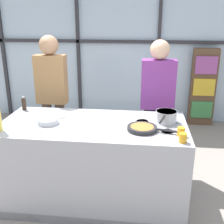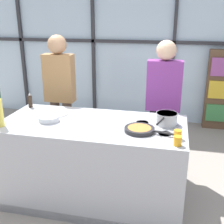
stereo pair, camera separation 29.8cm
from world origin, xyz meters
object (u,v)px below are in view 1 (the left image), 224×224
object	(u,v)px
saucepan	(166,116)
white_plate	(55,116)
spectator_center_left	(157,98)
mixing_bowl	(48,121)
spectator_far_left	(52,92)
juice_glass_near	(183,138)
juice_glass_far	(181,132)
pepper_grinder	(24,104)
frying_pan	(143,128)

from	to	relation	value
saucepan	white_plate	bearing A→B (deg)	178.20
spectator_center_left	white_plate	distance (m)	1.33
spectator_center_left	mixing_bowl	distance (m)	1.46
spectator_far_left	juice_glass_near	bearing A→B (deg)	143.31
juice_glass_far	white_plate	bearing A→B (deg)	164.05
mixing_bowl	white_plate	bearing A→B (deg)	87.43
white_plate	pepper_grinder	xyz separation A→B (m)	(-0.44, 0.18, 0.07)
white_plate	juice_glass_near	bearing A→B (deg)	-21.32
spectator_far_left	spectator_center_left	xyz separation A→B (m)	(1.40, 0.00, -0.04)
white_plate	juice_glass_near	world-z (taller)	juice_glass_near
juice_glass_near	juice_glass_far	bearing A→B (deg)	90.00
spectator_far_left	juice_glass_near	world-z (taller)	spectator_far_left
frying_pan	white_plate	distance (m)	1.02
spectator_center_left	white_plate	world-z (taller)	spectator_center_left
juice_glass_near	spectator_far_left	bearing A→B (deg)	143.31
spectator_center_left	pepper_grinder	size ratio (longest dim) A/B	10.09
spectator_center_left	juice_glass_near	bearing A→B (deg)	98.83
mixing_bowl	juice_glass_far	xyz separation A→B (m)	(1.35, -0.16, 0.01)
pepper_grinder	juice_glass_near	bearing A→B (deg)	-21.60
juice_glass_far	spectator_center_left	bearing A→B (deg)	99.99
mixing_bowl	juice_glass_near	distance (m)	1.38
saucepan	juice_glass_far	bearing A→B (deg)	-71.39
white_plate	mixing_bowl	size ratio (longest dim) A/B	1.01
frying_pan	white_plate	world-z (taller)	frying_pan
frying_pan	mixing_bowl	xyz separation A→B (m)	(-0.99, 0.07, 0.01)
white_plate	pepper_grinder	size ratio (longest dim) A/B	1.29
white_plate	juice_glass_far	size ratio (longest dim) A/B	2.58
spectator_far_left	saucepan	distance (m)	1.62
spectator_far_left	saucepan	bearing A→B (deg)	154.64
mixing_bowl	juice_glass_near	world-z (taller)	juice_glass_near
frying_pan	pepper_grinder	xyz separation A→B (m)	(-1.42, 0.47, 0.06)
saucepan	juice_glass_far	size ratio (longest dim) A/B	4.68
spectator_far_left	white_plate	distance (m)	0.71
spectator_center_left	juice_glass_near	world-z (taller)	spectator_center_left
spectator_far_left	mixing_bowl	world-z (taller)	spectator_far_left
mixing_bowl	juice_glass_far	world-z (taller)	juice_glass_far
spectator_center_left	juice_glass_far	bearing A→B (deg)	99.99
spectator_far_left	pepper_grinder	bearing A→B (deg)	67.92
juice_glass_near	pepper_grinder	bearing A→B (deg)	158.40
spectator_far_left	pepper_grinder	world-z (taller)	spectator_far_left
frying_pan	saucepan	size ratio (longest dim) A/B	1.30
saucepan	juice_glass_far	distance (m)	0.36
frying_pan	mixing_bowl	size ratio (longest dim) A/B	2.39
spectator_far_left	frying_pan	xyz separation A→B (m)	(1.23, -0.94, -0.08)
frying_pan	saucepan	world-z (taller)	saucepan
spectator_far_left	pepper_grinder	xyz separation A→B (m)	(-0.19, -0.48, -0.02)
mixing_bowl	juice_glass_far	size ratio (longest dim) A/B	2.55
white_plate	juice_glass_far	bearing A→B (deg)	-15.95
spectator_far_left	frying_pan	bearing A→B (deg)	142.39
mixing_bowl	pepper_grinder	bearing A→B (deg)	136.78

